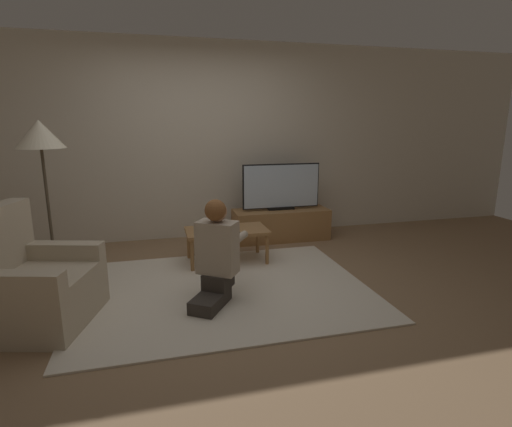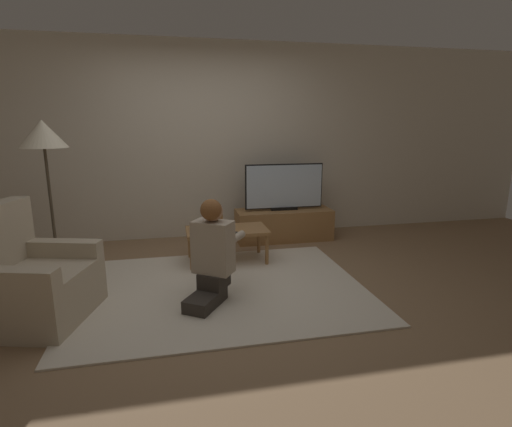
% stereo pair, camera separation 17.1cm
% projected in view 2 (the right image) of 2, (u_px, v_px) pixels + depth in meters
% --- Properties ---
extents(ground_plane, '(10.00, 10.00, 0.00)m').
position_uv_depth(ground_plane, '(222.00, 289.00, 3.81)').
color(ground_plane, '#896B4C').
extents(wall_back, '(10.00, 0.06, 2.60)m').
position_uv_depth(wall_back, '(202.00, 142.00, 5.35)').
color(wall_back, beige).
rests_on(wall_back, ground_plane).
extents(rug, '(2.68, 2.07, 0.02)m').
position_uv_depth(rug, '(222.00, 289.00, 3.81)').
color(rug, beige).
rests_on(rug, ground_plane).
extents(tv_stand, '(1.28, 0.45, 0.41)m').
position_uv_depth(tv_stand, '(284.00, 225.00, 5.39)').
color(tv_stand, olive).
rests_on(tv_stand, ground_plane).
extents(tv, '(1.05, 0.08, 0.61)m').
position_uv_depth(tv, '(284.00, 187.00, 5.27)').
color(tv, black).
rests_on(tv, tv_stand).
extents(coffee_table, '(0.90, 0.49, 0.39)m').
position_uv_depth(coffee_table, '(227.00, 233.00, 4.48)').
color(coffee_table, olive).
rests_on(coffee_table, ground_plane).
extents(floor_lamp, '(0.45, 0.45, 1.58)m').
position_uv_depth(floor_lamp, '(44.00, 141.00, 3.92)').
color(floor_lamp, '#4C4233').
rests_on(floor_lamp, ground_plane).
extents(armchair, '(0.97, 1.00, 0.94)m').
position_uv_depth(armchair, '(30.00, 284.00, 3.18)').
color(armchair, '#B7A88E').
rests_on(armchair, ground_plane).
extents(person_kneeling, '(0.64, 0.78, 0.91)m').
position_uv_depth(person_kneeling, '(212.00, 252.00, 3.47)').
color(person_kneeling, '#332D28').
rests_on(person_kneeling, rug).
extents(picture_frame, '(0.11, 0.01, 0.15)m').
position_uv_depth(picture_frame, '(218.00, 221.00, 4.52)').
color(picture_frame, olive).
rests_on(picture_frame, coffee_table).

